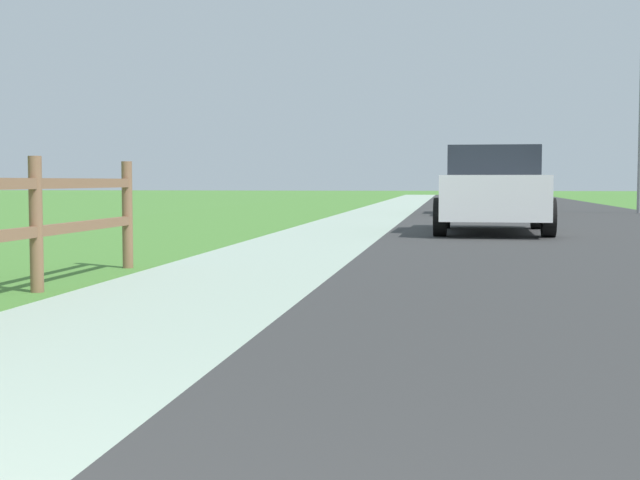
{
  "coord_description": "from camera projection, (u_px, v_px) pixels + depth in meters",
  "views": [
    {
      "loc": [
        1.16,
        -0.9,
        0.93
      ],
      "look_at": [
        0.23,
        5.45,
        0.51
      ],
      "focal_mm": 50.78,
      "sensor_mm": 36.0,
      "label": 1
    }
  ],
  "objects": [
    {
      "name": "ground_plane",
      "position": [
        412.0,
        213.0,
        25.8
      ],
      "size": [
        120.0,
        120.0,
        0.0
      ],
      "primitive_type": "plane",
      "color": "#4A8233"
    },
    {
      "name": "road_asphalt",
      "position": [
        531.0,
        212.0,
        27.27
      ],
      "size": [
        7.0,
        66.0,
        0.01
      ],
      "primitive_type": "cube",
      "color": "#343434",
      "rests_on": "ground"
    },
    {
      "name": "curb_concrete",
      "position": [
        318.0,
        211.0,
        28.21
      ],
      "size": [
        6.0,
        66.0,
        0.01
      ],
      "primitive_type": "cube",
      "color": "#9FB3A1",
      "rests_on": "ground"
    },
    {
      "name": "grass_verge",
      "position": [
        271.0,
        210.0,
        28.43
      ],
      "size": [
        5.0,
        66.0,
        0.0
      ],
      "primitive_type": "cube",
      "color": "#4A8233",
      "rests_on": "ground"
    },
    {
      "name": "parked_suv_white",
      "position": [
        492.0,
        190.0,
        16.24
      ],
      "size": [
        2.05,
        4.24,
        1.54
      ],
      "color": "white",
      "rests_on": "ground"
    },
    {
      "name": "parked_car_beige",
      "position": [
        487.0,
        187.0,
        25.38
      ],
      "size": [
        2.07,
        4.84,
        1.53
      ],
      "color": "#C6B793",
      "rests_on": "ground"
    }
  ]
}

